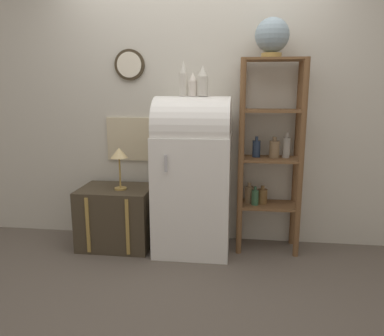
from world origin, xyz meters
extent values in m
plane|color=#60564C|center=(0.00, 0.00, 0.00)|extent=(12.00, 12.00, 0.00)
cube|color=beige|center=(0.00, 0.58, 1.35)|extent=(7.00, 0.05, 2.70)
cylinder|color=#382D1E|center=(-0.63, 0.54, 1.68)|extent=(0.28, 0.03, 0.28)
cylinder|color=beige|center=(-0.63, 0.52, 1.68)|extent=(0.23, 0.01, 0.23)
cube|color=#C6B793|center=(-0.66, 0.54, 0.98)|extent=(0.44, 0.02, 0.42)
cube|color=white|center=(0.00, 0.26, 0.53)|extent=(0.67, 0.58, 1.07)
cylinder|color=white|center=(0.00, 0.26, 1.13)|extent=(0.65, 0.55, 0.55)
cylinder|color=#B7B7BC|center=(-0.18, -0.05, 0.87)|extent=(0.02, 0.02, 0.14)
cube|color=#423828|center=(-0.72, 0.26, 0.28)|extent=(0.66, 0.50, 0.56)
cube|color=#AD8942|center=(-0.91, 0.01, 0.28)|extent=(0.03, 0.01, 0.51)
cube|color=#AD8942|center=(-0.54, 0.01, 0.28)|extent=(0.03, 0.01, 0.51)
cylinder|color=brown|center=(0.43, 0.22, 0.86)|extent=(0.05, 0.05, 1.72)
cylinder|color=brown|center=(0.93, 0.22, 0.86)|extent=(0.05, 0.05, 1.72)
cylinder|color=brown|center=(0.43, 0.51, 0.86)|extent=(0.05, 0.05, 1.72)
cylinder|color=brown|center=(0.93, 0.51, 0.86)|extent=(0.05, 0.05, 1.72)
cube|color=brown|center=(0.68, 0.36, 0.42)|extent=(0.54, 0.31, 0.02)
cube|color=brown|center=(0.68, 0.36, 0.85)|extent=(0.54, 0.31, 0.02)
cube|color=brown|center=(0.68, 0.36, 1.28)|extent=(0.54, 0.31, 0.02)
cube|color=brown|center=(0.68, 0.36, 1.71)|extent=(0.54, 0.31, 0.02)
cylinder|color=brown|center=(0.63, 0.38, 0.50)|extent=(0.09, 0.09, 0.13)
cylinder|color=brown|center=(0.63, 0.38, 0.58)|extent=(0.04, 0.04, 0.03)
cylinder|color=#9E998E|center=(0.82, 0.40, 0.95)|extent=(0.07, 0.07, 0.18)
cylinder|color=#9E998E|center=(0.82, 0.40, 1.06)|extent=(0.03, 0.03, 0.04)
cylinder|color=#7F6647|center=(0.51, 0.40, 0.50)|extent=(0.08, 0.08, 0.15)
cylinder|color=#7F6647|center=(0.51, 0.40, 0.60)|extent=(0.03, 0.03, 0.04)
cylinder|color=#7F6647|center=(0.72, 0.38, 0.94)|extent=(0.09, 0.09, 0.15)
cylinder|color=#7F6647|center=(0.72, 0.38, 1.03)|extent=(0.04, 0.04, 0.04)
cylinder|color=#23334C|center=(0.56, 0.41, 0.93)|extent=(0.07, 0.07, 0.15)
cylinder|color=#23334C|center=(0.56, 0.41, 1.03)|extent=(0.03, 0.03, 0.04)
cylinder|color=#335B3D|center=(0.56, 0.33, 0.50)|extent=(0.06, 0.06, 0.14)
cylinder|color=#335B3D|center=(0.56, 0.33, 0.58)|extent=(0.03, 0.03, 0.03)
cylinder|color=#AD8942|center=(0.65, 0.33, 1.74)|extent=(0.17, 0.17, 0.04)
sphere|color=#7F939E|center=(0.65, 0.33, 1.90)|extent=(0.28, 0.28, 0.28)
cylinder|color=beige|center=(-0.08, 0.27, 1.50)|extent=(0.07, 0.07, 0.19)
cone|color=beige|center=(-0.08, 0.27, 1.65)|extent=(0.06, 0.06, 0.10)
cylinder|color=silver|center=(0.00, 0.26, 1.47)|extent=(0.07, 0.07, 0.13)
cone|color=silver|center=(0.00, 0.26, 1.57)|extent=(0.06, 0.06, 0.07)
cylinder|color=beige|center=(0.09, 0.25, 1.49)|extent=(0.09, 0.09, 0.16)
cone|color=beige|center=(0.09, 0.25, 1.61)|extent=(0.08, 0.08, 0.09)
cylinder|color=#AD8942|center=(-0.66, 0.22, 0.57)|extent=(0.11, 0.11, 0.02)
cylinder|color=#AD8942|center=(-0.66, 0.22, 0.72)|extent=(0.02, 0.02, 0.28)
cone|color=#DBC184|center=(-0.66, 0.22, 0.90)|extent=(0.15, 0.15, 0.09)
camera|label=1|loc=(0.40, -2.98, 1.47)|focal=35.00mm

